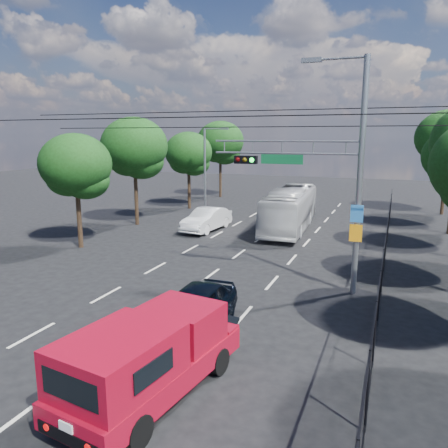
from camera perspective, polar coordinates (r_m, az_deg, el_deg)
The scene contains 14 objects.
ground at distance 14.37m, azimuth -14.96°, elevation -15.75°, with size 120.00×120.00×0.00m, color black.
lane_markings at distance 26.20m, azimuth 3.44°, elevation -2.85°, with size 6.12×38.00×0.01m.
signal_mast at distance 18.36m, azimuth 13.59°, elevation 7.30°, with size 6.43×0.39×9.50m.
streetlight_left at distance 35.22m, azimuth -2.26°, elevation 7.34°, with size 2.09×0.22×7.08m.
utility_wires at distance 20.55m, azimuth -0.94°, elevation 13.58°, with size 22.00×5.04×0.74m.
fence_right at distance 22.98m, azimuth 20.32°, elevation -2.96°, with size 0.06×34.03×2.00m.
tree_left_b at distance 26.46m, azimuth -18.71°, elevation 6.77°, with size 4.08×4.08×6.63m.
tree_left_c at distance 32.40m, azimuth -11.58°, elevation 9.34°, with size 4.80×4.80×7.80m.
tree_left_d at distance 39.20m, azimuth -4.60°, elevation 8.87°, with size 4.20×4.20×6.83m.
tree_left_e at distance 46.56m, azimuth -0.45°, elevation 10.32°, with size 4.92×4.92×7.99m.
red_pickup at distance 11.45m, azimuth -9.61°, elevation -16.60°, with size 2.82×5.88×2.11m.
navy_hatchback at distance 14.98m, azimuth -3.81°, elevation -10.98°, with size 1.81×4.49×1.53m, color black.
white_bus at distance 30.88m, azimuth 8.64°, elevation 1.97°, with size 2.43×10.38×2.89m, color silver.
white_van at distance 30.25m, azimuth -2.28°, elevation 0.61°, with size 1.65×4.72×1.55m, color silver.
Camera 1 is at (7.84, -10.15, 6.48)m, focal length 35.00 mm.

